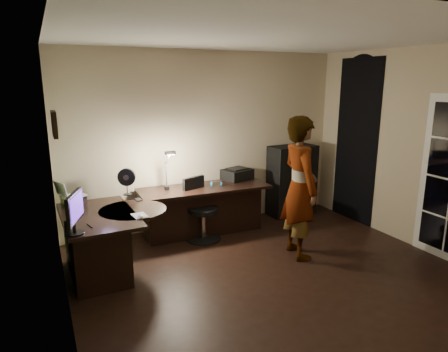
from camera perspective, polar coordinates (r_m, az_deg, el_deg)
name	(u,v)px	position (r m, az deg, el deg)	size (l,w,h in m)	color
floor	(273,275)	(4.93, 6.98, -13.90)	(4.50, 4.00, 0.01)	black
ceiling	(280,36)	(4.40, 8.05, 19.22)	(4.50, 4.00, 0.01)	silver
wall_back	(207,140)	(6.23, -2.50, 5.14)	(4.50, 0.01, 2.70)	#C0AF8D
wall_front	(438,220)	(3.05, 28.25, -5.52)	(4.50, 0.01, 2.70)	#C0AF8D
wall_left	(58,186)	(3.80, -22.61, -1.39)	(0.01, 4.00, 2.70)	#C0AF8D
wall_right	(419,149)	(5.98, 26.05, 3.42)	(0.01, 4.00, 2.70)	#C0AF8D
green_wall_overlay	(60,186)	(3.80, -22.39, -1.37)	(0.00, 4.00, 2.70)	#475B28
arched_doorway	(356,142)	(6.75, 18.38, 4.68)	(0.01, 0.90, 2.60)	black
framed_picture	(54,124)	(4.16, -23.09, 6.81)	(0.04, 0.30, 0.25)	black
desk_left	(100,244)	(4.99, -17.23, -9.29)	(0.80, 1.30, 0.75)	black
desk_right	(205,210)	(6.00, -2.80, -4.92)	(1.93, 0.68, 0.72)	black
cabinet	(292,180)	(6.88, 9.66, -0.63)	(0.80, 0.40, 1.19)	black
laptop_stand	(74,201)	(5.30, -20.67, -3.32)	(0.25, 0.21, 0.10)	silver
laptop	(73,189)	(5.26, -20.80, -1.72)	(0.29, 0.27, 0.20)	silver
monitor	(74,219)	(4.28, -20.69, -5.80)	(0.09, 0.47, 0.31)	black
mouse	(141,216)	(4.60, -11.83, -5.66)	(0.06, 0.09, 0.04)	silver
phone	(138,200)	(5.28, -12.16, -3.30)	(0.07, 0.14, 0.01)	black
pen	(90,226)	(4.50, -18.65, -6.74)	(0.01, 0.14, 0.01)	black
speaker	(68,228)	(4.27, -21.43, -6.93)	(0.06, 0.06, 0.17)	black
notepad	(140,216)	(4.67, -11.94, -5.56)	(0.15, 0.21, 0.01)	silver
desk_fan	(127,182)	(5.65, -13.73, -0.79)	(0.24, 0.13, 0.38)	black
headphones	(216,184)	(5.94, -1.13, -1.10)	(0.20, 0.08, 0.09)	#13699F
printer	(237,174)	(6.33, 1.88, 0.28)	(0.44, 0.34, 0.19)	black
desk_lamp	(166,169)	(5.73, -8.28, 1.02)	(0.16, 0.29, 0.64)	black
office_chair	(203,210)	(5.74, -2.99, -4.85)	(0.50, 0.50, 0.90)	black
person	(300,188)	(5.19, 10.78, -1.67)	(0.66, 0.44, 1.84)	#D8A88C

